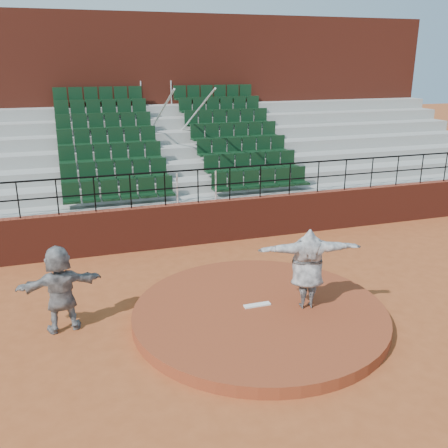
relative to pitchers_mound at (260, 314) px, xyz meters
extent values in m
plane|color=#A04B24|center=(0.00, 0.00, -0.12)|extent=(90.00, 90.00, 0.00)
cylinder|color=brown|center=(0.00, 0.00, 0.00)|extent=(5.50, 5.50, 0.25)
cube|color=white|center=(0.00, 0.15, 0.14)|extent=(0.60, 0.15, 0.03)
cube|color=maroon|center=(0.00, 5.00, 0.53)|extent=(24.00, 0.30, 1.30)
cylinder|color=black|center=(0.00, 5.00, 2.17)|extent=(24.00, 0.05, 0.05)
cylinder|color=black|center=(0.00, 5.00, 1.68)|extent=(24.00, 0.04, 0.04)
cylinder|color=black|center=(-5.00, 5.00, 1.67)|extent=(0.04, 0.04, 1.00)
cylinder|color=black|center=(-4.00, 5.00, 1.67)|extent=(0.04, 0.04, 1.00)
cylinder|color=black|center=(-3.00, 5.00, 1.67)|extent=(0.04, 0.04, 1.00)
cylinder|color=black|center=(-2.00, 5.00, 1.67)|extent=(0.04, 0.04, 1.00)
cylinder|color=black|center=(-1.00, 5.00, 1.67)|extent=(0.04, 0.04, 1.00)
cylinder|color=black|center=(0.00, 5.00, 1.67)|extent=(0.04, 0.04, 1.00)
cylinder|color=black|center=(1.00, 5.00, 1.67)|extent=(0.04, 0.04, 1.00)
cylinder|color=black|center=(2.00, 5.00, 1.67)|extent=(0.04, 0.04, 1.00)
cylinder|color=black|center=(3.00, 5.00, 1.67)|extent=(0.04, 0.04, 1.00)
cylinder|color=black|center=(4.00, 5.00, 1.67)|extent=(0.04, 0.04, 1.00)
cylinder|color=black|center=(5.00, 5.00, 1.67)|extent=(0.04, 0.04, 1.00)
cylinder|color=black|center=(6.00, 5.00, 1.67)|extent=(0.04, 0.04, 1.00)
cylinder|color=black|center=(7.00, 5.00, 1.67)|extent=(0.04, 0.04, 1.00)
cylinder|color=black|center=(8.00, 5.00, 1.67)|extent=(0.04, 0.04, 1.00)
cylinder|color=black|center=(9.00, 5.00, 1.67)|extent=(0.04, 0.04, 1.00)
cube|color=#9A9A95|center=(0.00, 5.58, 0.53)|extent=(24.00, 0.85, 1.30)
cube|color=black|center=(-2.25, 5.59, 1.54)|extent=(3.30, 0.48, 0.72)
cube|color=black|center=(2.25, 5.59, 1.54)|extent=(3.30, 0.48, 0.72)
cube|color=#9A9A95|center=(0.00, 6.43, 0.73)|extent=(24.00, 0.85, 1.70)
cube|color=black|center=(-2.25, 6.44, 1.94)|extent=(3.30, 0.48, 0.72)
cube|color=black|center=(2.25, 6.44, 1.94)|extent=(3.30, 0.48, 0.72)
cube|color=#9A9A95|center=(0.00, 7.28, 0.93)|extent=(24.00, 0.85, 2.10)
cube|color=black|center=(-2.25, 7.29, 2.33)|extent=(3.30, 0.48, 0.72)
cube|color=black|center=(2.25, 7.29, 2.33)|extent=(3.30, 0.48, 0.72)
cube|color=#9A9A95|center=(0.00, 8.12, 1.12)|extent=(24.00, 0.85, 2.50)
cube|color=black|center=(-2.25, 8.13, 2.73)|extent=(3.30, 0.48, 0.72)
cube|color=black|center=(2.25, 8.13, 2.73)|extent=(3.30, 0.48, 0.72)
cube|color=#9A9A95|center=(0.00, 8.97, 1.33)|extent=(24.00, 0.85, 2.90)
cube|color=black|center=(-2.25, 8.98, 3.14)|extent=(3.30, 0.48, 0.72)
cube|color=black|center=(2.25, 8.98, 3.14)|extent=(3.30, 0.48, 0.72)
cube|color=#9A9A95|center=(0.00, 9.82, 1.52)|extent=(24.00, 0.85, 3.30)
cube|color=black|center=(-2.25, 9.83, 3.53)|extent=(3.30, 0.48, 0.72)
cube|color=black|center=(2.25, 9.83, 3.53)|extent=(3.30, 0.48, 0.72)
cube|color=#9A9A95|center=(0.00, 10.68, 1.73)|extent=(24.00, 0.85, 3.70)
cube|color=black|center=(-2.25, 10.69, 3.94)|extent=(3.30, 0.48, 0.72)
cube|color=black|center=(2.25, 10.69, 3.94)|extent=(3.30, 0.48, 0.72)
cylinder|color=silver|center=(-0.60, 8.12, 3.28)|extent=(0.06, 5.97, 2.46)
cylinder|color=silver|center=(0.60, 8.12, 3.28)|extent=(0.06, 5.97, 2.46)
cube|color=maroon|center=(0.00, 12.60, 3.43)|extent=(24.00, 3.00, 7.10)
imported|color=black|center=(1.00, -0.19, 1.02)|extent=(2.27, 1.04, 1.79)
imported|color=black|center=(-4.05, 0.88, 0.80)|extent=(1.77, 0.71, 1.86)
camera|label=1|loc=(-3.74, -8.97, 5.26)|focal=40.00mm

